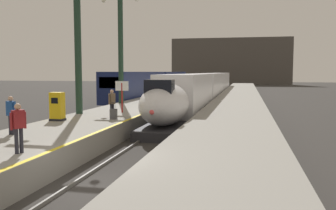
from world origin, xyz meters
The scene contains 19 objects.
ground_plane centered at (0.00, 0.00, 0.00)m, with size 260.00×260.00×0.00m, color #33302D.
platform_left centered at (-4.05, 24.75, 0.53)m, with size 4.80×110.00×1.05m, color gray.
platform_right centered at (4.05, 24.75, 0.53)m, with size 4.80×110.00×1.05m, color gray.
platform_left_safety_stripe centered at (-1.77, 24.75, 1.05)m, with size 0.20×107.80×0.01m, color yellow.
rail_main_left centered at (-0.75, 27.50, 0.06)m, with size 0.08×110.00×0.12m, color slate.
rail_main_right centered at (0.75, 27.50, 0.06)m, with size 0.08×110.00×0.12m, color slate.
rail_secondary_left centered at (-8.85, 27.50, 0.06)m, with size 0.08×110.00×0.12m, color slate.
rail_secondary_right centered at (-7.35, 27.50, 0.06)m, with size 0.08×110.00×0.12m, color slate.
highspeed_train_main centered at (0.00, 35.26, 1.96)m, with size 2.92×56.56×3.60m.
regional_train_adjacent centered at (-8.10, 40.84, 2.13)m, with size 2.85×36.60×3.80m.
station_column_mid centered at (-5.90, 11.39, 6.52)m, with size 4.00×0.68×9.07m.
station_column_far centered at (-5.90, 19.67, 6.93)m, with size 4.00×0.68×9.86m.
passenger_near_edge centered at (-2.98, 9.74, 2.04)m, with size 0.34×0.54×1.69m.
passenger_mid_platform centered at (-5.18, 3.26, 2.04)m, with size 0.55×0.32×1.69m.
passenger_far_waiting centered at (-2.62, 0.04, 2.04)m, with size 0.37×0.51×1.69m.
rolling_suitcase centered at (-2.67, 9.15, 1.35)m, with size 0.40×0.22×0.98m.
ticket_machine_yellow centered at (-5.55, 7.92, 1.79)m, with size 0.76×0.62×1.60m.
departure_info_board centered at (-3.34, 12.56, 2.56)m, with size 0.90×0.10×2.12m.
terminus_back_wall centered at (0.00, 102.00, 7.00)m, with size 36.00×2.00×14.00m, color #4C4742.
Camera 1 is at (4.85, -10.79, 3.79)m, focal length 39.09 mm.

